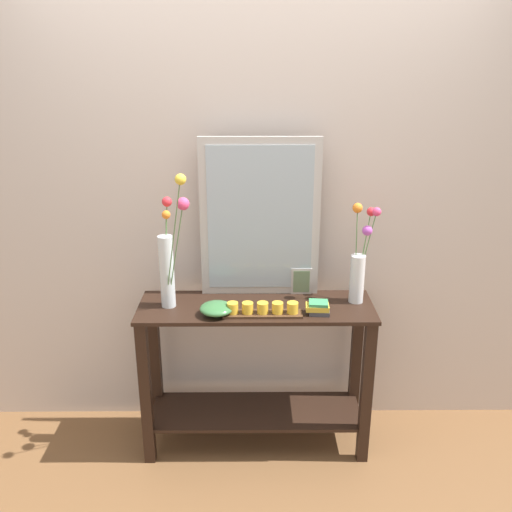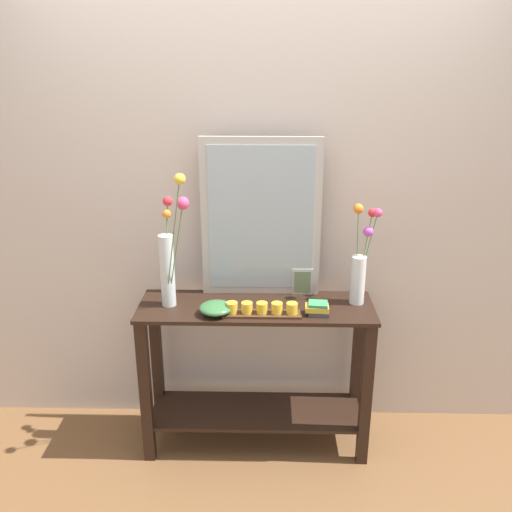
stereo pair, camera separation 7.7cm
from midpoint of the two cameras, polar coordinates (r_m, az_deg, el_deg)
ground_plane at (r=3.31m, az=-0.71°, el=-18.54°), size 7.00×6.00×0.02m
wall_back at (r=2.99m, az=-0.79°, el=6.40°), size 6.40×0.08×2.70m
console_table at (r=3.02m, az=-0.75°, el=-10.98°), size 1.21×0.39×0.84m
mirror_leaning at (r=2.87m, az=-0.37°, el=3.88°), size 0.62×0.03×0.84m
tall_vase_left at (r=2.78m, az=-9.75°, el=-0.11°), size 0.17×0.25×0.72m
vase_right at (r=2.88m, az=9.83°, el=-0.84°), size 0.14×0.14×0.52m
candle_tray at (r=2.75m, az=-0.13°, el=-5.56°), size 0.39×0.09×0.07m
picture_frame_small at (r=2.98m, az=3.94°, el=-2.60°), size 0.11×0.01×0.15m
decorative_bowl at (r=2.76m, az=-4.89°, el=-5.41°), size 0.17×0.17×0.06m
book_stack at (r=2.77m, az=5.63°, el=-5.34°), size 0.12×0.09×0.06m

